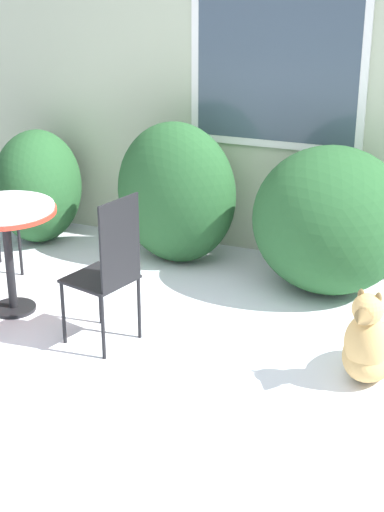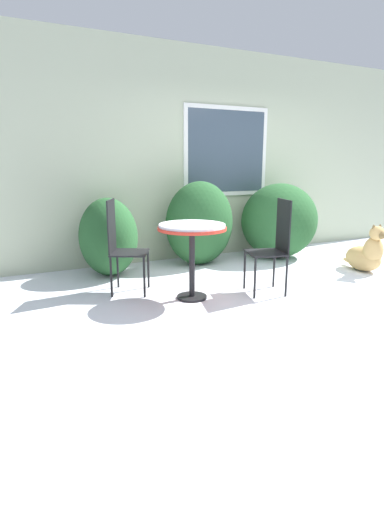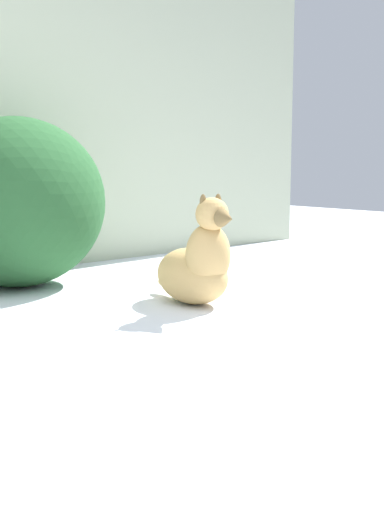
# 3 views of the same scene
# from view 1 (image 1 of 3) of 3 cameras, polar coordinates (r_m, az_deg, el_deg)

# --- Properties ---
(ground_plane) EXTENTS (16.00, 16.00, 0.00)m
(ground_plane) POSITION_cam_1_polar(r_m,az_deg,el_deg) (4.81, -2.66, -8.63)
(ground_plane) COLOR white
(house_wall) EXTENTS (8.00, 0.10, 2.96)m
(house_wall) POSITION_cam_1_polar(r_m,az_deg,el_deg) (6.26, 5.57, 13.21)
(house_wall) COLOR #B2BC9E
(house_wall) RESTS_ON ground_plane
(shrub_left) EXTENTS (0.72, 0.82, 0.97)m
(shrub_left) POSITION_cam_1_polar(r_m,az_deg,el_deg) (6.81, -11.16, 4.98)
(shrub_left) COLOR #235128
(shrub_left) RESTS_ON ground_plane
(shrub_middle) EXTENTS (0.98, 0.63, 1.14)m
(shrub_middle) POSITION_cam_1_polar(r_m,az_deg,el_deg) (6.22, -1.16, 4.58)
(shrub_middle) COLOR #235128
(shrub_middle) RESTS_ON ground_plane
(shrub_right) EXTENTS (1.15, 1.04, 1.09)m
(shrub_right) POSITION_cam_1_polar(r_m,az_deg,el_deg) (5.78, 10.06, 2.55)
(shrub_right) COLOR #235128
(shrub_right) RESTS_ON ground_plane
(patio_table) EXTENTS (0.70, 0.70, 0.78)m
(patio_table) POSITION_cam_1_polar(r_m,az_deg,el_deg) (5.47, -13.41, 2.45)
(patio_table) COLOR black
(patio_table) RESTS_ON ground_plane
(patio_chair_far_side) EXTENTS (0.47, 0.47, 1.01)m
(patio_chair_far_side) POSITION_cam_1_polar(r_m,az_deg,el_deg) (4.93, -6.07, -0.88)
(patio_chair_far_side) COLOR black
(patio_chair_far_side) RESTS_ON ground_plane
(dog) EXTENTS (0.40, 0.76, 0.64)m
(dog) POSITION_cam_1_polar(r_m,az_deg,el_deg) (4.77, 12.87, -6.39)
(dog) COLOR tan
(dog) RESTS_ON ground_plane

